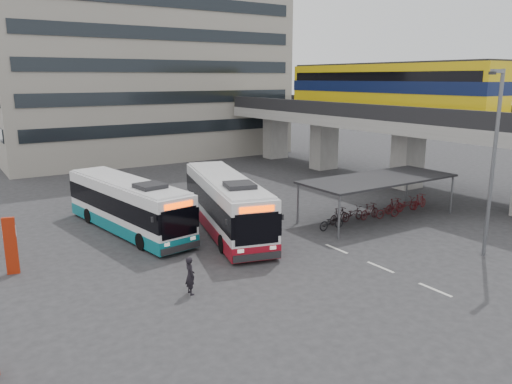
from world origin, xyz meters
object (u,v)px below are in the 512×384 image
lamp_post (493,153)px  bus_teal (128,206)px  pedestrian (190,276)px  bus_main (226,204)px

lamp_post → bus_teal: bearing=121.9°
pedestrian → lamp_post: 15.04m
bus_main → lamp_post: 13.91m
bus_main → pedestrian: 8.67m
bus_teal → pedestrian: size_ratio=6.96×
pedestrian → lamp_post: lamp_post is taller
bus_main → bus_teal: size_ratio=1.05×
bus_main → bus_teal: bearing=162.7°
bus_teal → pedestrian: bearing=-103.0°
bus_teal → lamp_post: (13.12, -13.47, 3.61)m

